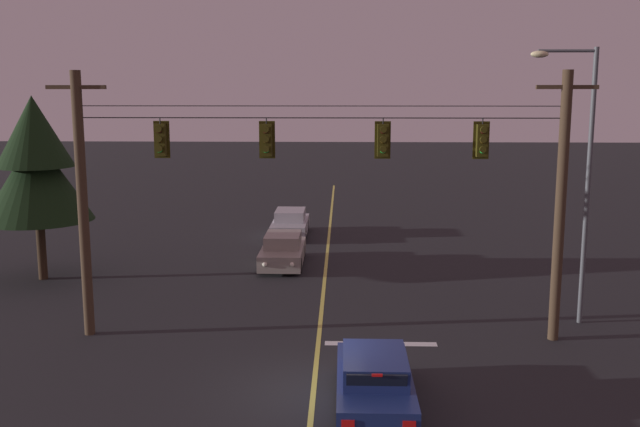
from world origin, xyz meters
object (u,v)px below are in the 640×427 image
object	(u,v)px
traffic_light_centre	(383,140)
street_lamp_corner	(580,163)
traffic_light_left_inner	(267,140)
traffic_light_right_inner	(482,140)
traffic_light_leftmost	(160,140)
car_oncoming_trailing	(290,224)
tree_verge_near	(36,165)
car_waiting_near_lane	(374,382)
car_oncoming_lead	(283,251)

from	to	relation	value
traffic_light_centre	street_lamp_corner	size ratio (longest dim) A/B	0.14
traffic_light_left_inner	traffic_light_right_inner	size ratio (longest dim) A/B	1.00
traffic_light_leftmost	car_oncoming_trailing	distance (m)	16.76
street_lamp_corner	car_oncoming_trailing	bearing A→B (deg)	126.60
traffic_light_right_inner	car_oncoming_trailing	distance (m)	17.91
traffic_light_centre	car_oncoming_trailing	distance (m)	17.00
traffic_light_centre	traffic_light_right_inner	bearing A→B (deg)	0.00
traffic_light_right_inner	street_lamp_corner	world-z (taller)	street_lamp_corner
traffic_light_left_inner	street_lamp_corner	distance (m)	10.04
traffic_light_leftmost	car_oncoming_trailing	xyz separation A→B (m)	(2.71, 15.60, -5.48)
tree_verge_near	traffic_light_right_inner	bearing A→B (deg)	-21.93
traffic_light_leftmost	car_oncoming_trailing	bearing A→B (deg)	80.14
traffic_light_leftmost	car_waiting_near_lane	world-z (taller)	traffic_light_leftmost
traffic_light_centre	traffic_light_leftmost	bearing A→B (deg)	180.00
street_lamp_corner	tree_verge_near	world-z (taller)	street_lamp_corner
traffic_light_centre	traffic_light_right_inner	distance (m)	2.93
tree_verge_near	traffic_light_centre	bearing A→B (deg)	-26.14
street_lamp_corner	tree_verge_near	xyz separation A→B (m)	(-19.78, 4.89, -0.62)
traffic_light_left_inner	car_oncoming_lead	bearing A→B (deg)	92.08
traffic_light_left_inner	traffic_light_centre	distance (m)	3.47
traffic_light_right_inner	tree_verge_near	distance (m)	17.65
traffic_light_leftmost	car_oncoming_lead	xyz separation A→B (m)	(2.86, 9.21, -5.48)
traffic_light_left_inner	traffic_light_centre	xyz separation A→B (m)	(3.47, 0.00, 0.00)
car_oncoming_lead	traffic_light_right_inner	bearing A→B (deg)	-53.82
car_oncoming_trailing	street_lamp_corner	distance (m)	17.96
traffic_light_centre	street_lamp_corner	world-z (taller)	street_lamp_corner
tree_verge_near	car_oncoming_trailing	bearing A→B (deg)	43.75
traffic_light_leftmost	traffic_light_left_inner	xyz separation A→B (m)	(3.19, 0.00, 0.00)
traffic_light_leftmost	tree_verge_near	xyz separation A→B (m)	(-6.72, 6.57, -1.46)
car_oncoming_lead	street_lamp_corner	xyz separation A→B (m)	(10.20, -7.53, 4.64)
car_oncoming_lead	traffic_light_leftmost	bearing A→B (deg)	-107.25
traffic_light_leftmost	tree_verge_near	size ratio (longest dim) A/B	0.16
traffic_light_left_inner	car_oncoming_lead	xyz separation A→B (m)	(-0.33, 9.21, -5.48)
traffic_light_leftmost	tree_verge_near	distance (m)	9.51
car_oncoming_lead	car_waiting_near_lane	bearing A→B (deg)	-76.52
traffic_light_left_inner	traffic_light_right_inner	bearing A→B (deg)	0.00
traffic_light_right_inner	car_oncoming_trailing	world-z (taller)	traffic_light_right_inner
car_oncoming_trailing	car_oncoming_lead	bearing A→B (deg)	-88.69
car_oncoming_lead	street_lamp_corner	distance (m)	13.50
traffic_light_left_inner	car_waiting_near_lane	size ratio (longest dim) A/B	0.28
car_oncoming_lead	car_oncoming_trailing	size ratio (longest dim) A/B	1.00
traffic_light_leftmost	traffic_light_centre	xyz separation A→B (m)	(6.66, 0.00, 0.00)
car_waiting_near_lane	car_oncoming_lead	distance (m)	14.61
car_waiting_near_lane	traffic_light_leftmost	bearing A→B (deg)	141.40
traffic_light_left_inner	street_lamp_corner	size ratio (longest dim) A/B	0.14
tree_verge_near	street_lamp_corner	bearing A→B (deg)	-13.90
traffic_light_left_inner	tree_verge_near	xyz separation A→B (m)	(-9.92, 6.57, -1.46)
car_waiting_near_lane	car_oncoming_trailing	xyz separation A→B (m)	(-3.55, 20.60, -0.00)
traffic_light_left_inner	car_waiting_near_lane	world-z (taller)	traffic_light_left_inner
traffic_light_centre	street_lamp_corner	bearing A→B (deg)	14.66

